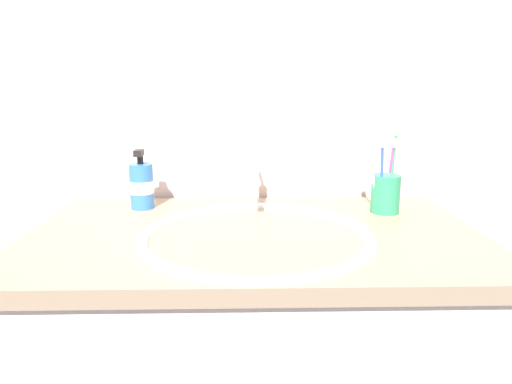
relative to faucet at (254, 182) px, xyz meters
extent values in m
cube|color=beige|center=(-0.01, 0.15, 0.30)|extent=(2.19, 0.04, 2.40)
cube|color=gray|center=(-0.01, -0.19, -0.09)|extent=(0.99, 0.60, 0.03)
ellipsoid|color=white|center=(0.00, -0.24, -0.12)|extent=(0.44, 0.44, 0.11)
torus|color=white|center=(0.00, -0.24, -0.07)|extent=(0.50, 0.50, 0.02)
cylinder|color=#595B60|center=(0.00, -0.24, -0.17)|extent=(0.03, 0.03, 0.01)
cylinder|color=silver|center=(0.00, 0.02, -0.01)|extent=(0.02, 0.02, 0.12)
cylinder|color=silver|center=(0.00, -0.04, 0.01)|extent=(0.02, 0.12, 0.07)
cylinder|color=silver|center=(0.00, 0.03, 0.06)|extent=(0.01, 0.05, 0.01)
cylinder|color=#2D9966|center=(0.33, -0.05, -0.02)|extent=(0.07, 0.07, 0.10)
cylinder|color=blue|center=(0.31, -0.07, 0.02)|extent=(0.02, 0.02, 0.17)
cube|color=white|center=(0.30, -0.08, 0.11)|extent=(0.02, 0.02, 0.02)
cylinder|color=white|center=(0.29, -0.07, 0.03)|extent=(0.05, 0.03, 0.18)
cube|color=white|center=(0.27, -0.08, 0.12)|extent=(0.02, 0.01, 0.03)
cylinder|color=purple|center=(0.34, -0.03, 0.02)|extent=(0.03, 0.03, 0.17)
cube|color=white|center=(0.35, -0.02, 0.10)|extent=(0.02, 0.02, 0.03)
cylinder|color=green|center=(0.35, -0.02, 0.03)|extent=(0.03, 0.05, 0.20)
cube|color=white|center=(0.36, 0.00, 0.13)|extent=(0.01, 0.02, 0.03)
cylinder|color=#3372BF|center=(-0.29, 0.00, -0.01)|extent=(0.06, 0.06, 0.12)
cylinder|color=black|center=(-0.29, 0.00, 0.06)|extent=(0.02, 0.02, 0.02)
cube|color=black|center=(-0.29, -0.01, 0.08)|extent=(0.02, 0.04, 0.02)
cylinder|color=white|center=(-0.29, 0.00, -0.01)|extent=(0.06, 0.06, 0.03)
camera|label=1|loc=(-0.02, -1.17, 0.25)|focal=32.44mm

